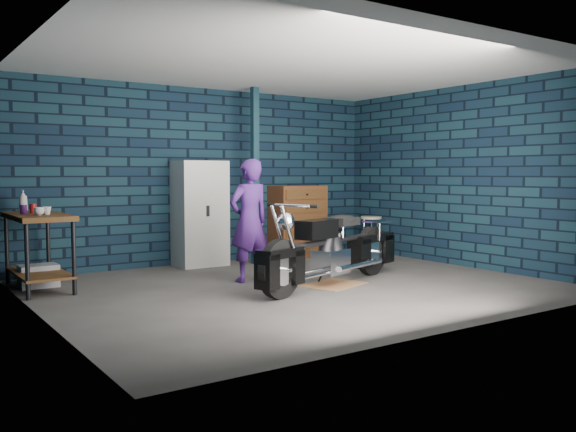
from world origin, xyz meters
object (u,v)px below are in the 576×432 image
object	(u,v)px
locker	(200,214)
shop_stool	(371,235)
person	(249,221)
storage_bin	(39,276)
tool_chest	(298,221)
workbench	(39,251)
motorcycle	(333,243)

from	to	relation	value
locker	shop_stool	xyz separation A→B (m)	(3.03, -0.45, -0.46)
person	locker	bearing A→B (deg)	-96.50
locker	shop_stool	bearing A→B (deg)	-8.46
storage_bin	tool_chest	distance (m)	4.27
workbench	tool_chest	world-z (taller)	tool_chest
locker	tool_chest	distance (m)	1.81
workbench	storage_bin	world-z (taller)	workbench
tool_chest	shop_stool	world-z (taller)	tool_chest
workbench	person	world-z (taller)	person
locker	tool_chest	bearing A→B (deg)	0.00
shop_stool	storage_bin	bearing A→B (deg)	-179.93
storage_bin	person	bearing A→B (deg)	-25.51
locker	person	bearing A→B (deg)	-92.63
person	motorcycle	bearing A→B (deg)	129.01
motorcycle	shop_stool	bearing A→B (deg)	21.07
person	locker	distance (m)	1.58
person	locker	size ratio (longest dim) A/B	1.00
motorcycle	locker	bearing A→B (deg)	87.57
motorcycle	locker	size ratio (longest dim) A/B	1.51
person	locker	xyz separation A→B (m)	(0.07, 1.57, 0.00)
motorcycle	shop_stool	size ratio (longest dim) A/B	3.65
storage_bin	tool_chest	bearing A→B (deg)	6.18
workbench	locker	world-z (taller)	locker
shop_stool	workbench	bearing A→B (deg)	-178.46
tool_chest	shop_stool	size ratio (longest dim) A/B	1.82
tool_chest	shop_stool	xyz separation A→B (m)	(1.22, -0.45, -0.27)
workbench	motorcycle	xyz separation A→B (m)	(3.11, -1.78, 0.07)
workbench	locker	xyz separation A→B (m)	(2.43, 0.60, 0.33)
storage_bin	shop_stool	xyz separation A→B (m)	(5.44, 0.01, 0.19)
motorcycle	person	distance (m)	1.12
workbench	motorcycle	world-z (taller)	motorcycle
workbench	motorcycle	bearing A→B (deg)	-29.80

